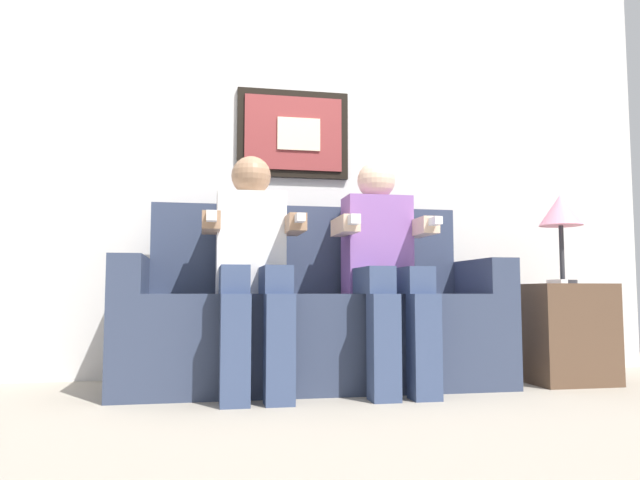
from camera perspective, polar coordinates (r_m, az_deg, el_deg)
ground_plane at (r=2.74m, az=0.62°, el=-14.47°), size 5.53×5.53×0.00m
back_wall_assembly at (r=3.56m, az=-1.94°, el=8.85°), size 4.26×0.10×2.60m
couch at (r=3.03m, az=-0.64°, el=-7.62°), size 1.86×0.58×0.90m
person_on_left at (r=2.82m, az=-6.29°, el=-1.81°), size 0.46×0.56×1.11m
person_on_right at (r=2.94m, az=5.97°, el=-1.94°), size 0.46×0.56×1.11m
side_table_right at (r=3.40m, az=21.60°, el=-8.03°), size 0.40×0.40×0.50m
table_lamp at (r=3.41m, az=21.42°, el=2.22°), size 0.22×0.22×0.46m
spare_remote_on_table at (r=3.26m, az=21.13°, el=-3.62°), size 0.04×0.13×0.02m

